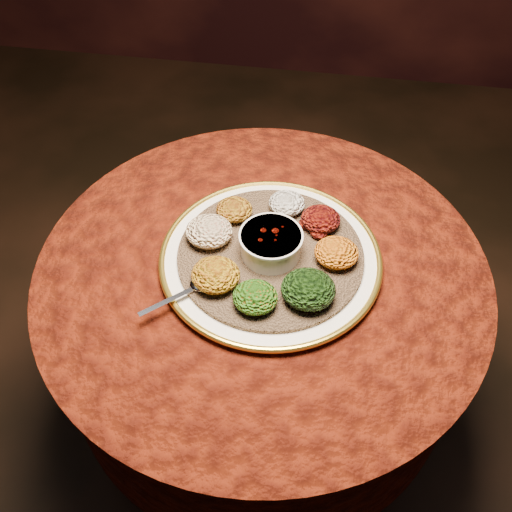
# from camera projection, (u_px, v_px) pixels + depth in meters

# --- Properties ---
(table) EXTENTS (0.96, 0.96, 0.73)m
(table) POSITION_uv_depth(u_px,v_px,m) (262.00, 315.00, 1.34)
(table) COLOR black
(table) RESTS_ON ground
(platter) EXTENTS (0.48, 0.48, 0.02)m
(platter) POSITION_uv_depth(u_px,v_px,m) (270.00, 258.00, 1.20)
(platter) COLOR silver
(platter) RESTS_ON table
(injera) EXTENTS (0.47, 0.47, 0.01)m
(injera) POSITION_uv_depth(u_px,v_px,m) (271.00, 255.00, 1.19)
(injera) COLOR brown
(injera) RESTS_ON platter
(stew_bowl) EXTENTS (0.13, 0.13, 0.05)m
(stew_bowl) POSITION_uv_depth(u_px,v_px,m) (271.00, 243.00, 1.17)
(stew_bowl) COLOR silver
(stew_bowl) RESTS_ON injera
(spoon) EXTENTS (0.13, 0.11, 0.01)m
(spoon) POSITION_uv_depth(u_px,v_px,m) (196.00, 287.00, 1.12)
(spoon) COLOR silver
(spoon) RESTS_ON injera
(portion_ayib) EXTENTS (0.08, 0.08, 0.04)m
(portion_ayib) POSITION_uv_depth(u_px,v_px,m) (287.00, 203.00, 1.26)
(portion_ayib) COLOR silver
(portion_ayib) RESTS_ON injera
(portion_kitfo) EXTENTS (0.09, 0.08, 0.04)m
(portion_kitfo) POSITION_uv_depth(u_px,v_px,m) (321.00, 219.00, 1.23)
(portion_kitfo) COLOR black
(portion_kitfo) RESTS_ON injera
(portion_tikil) EXTENTS (0.09, 0.09, 0.04)m
(portion_tikil) POSITION_uv_depth(u_px,v_px,m) (336.00, 253.00, 1.16)
(portion_tikil) COLOR #BF8E0F
(portion_tikil) RESTS_ON injera
(portion_gomen) EXTENTS (0.11, 0.10, 0.05)m
(portion_gomen) POSITION_uv_depth(u_px,v_px,m) (308.00, 289.00, 1.09)
(portion_gomen) COLOR black
(portion_gomen) RESTS_ON injera
(portion_mixveg) EXTENTS (0.09, 0.08, 0.04)m
(portion_mixveg) POSITION_uv_depth(u_px,v_px,m) (255.00, 297.00, 1.09)
(portion_mixveg) COLOR #A62E0A
(portion_mixveg) RESTS_ON injera
(portion_kik) EXTENTS (0.10, 0.09, 0.05)m
(portion_kik) POSITION_uv_depth(u_px,v_px,m) (216.00, 275.00, 1.12)
(portion_kik) COLOR #AA7D0F
(portion_kik) RESTS_ON injera
(portion_timatim) EXTENTS (0.10, 0.09, 0.05)m
(portion_timatim) POSITION_uv_depth(u_px,v_px,m) (209.00, 231.00, 1.20)
(portion_timatim) COLOR maroon
(portion_timatim) RESTS_ON injera
(portion_shiro) EXTENTS (0.08, 0.08, 0.04)m
(portion_shiro) POSITION_uv_depth(u_px,v_px,m) (234.00, 209.00, 1.25)
(portion_shiro) COLOR #946611
(portion_shiro) RESTS_ON injera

